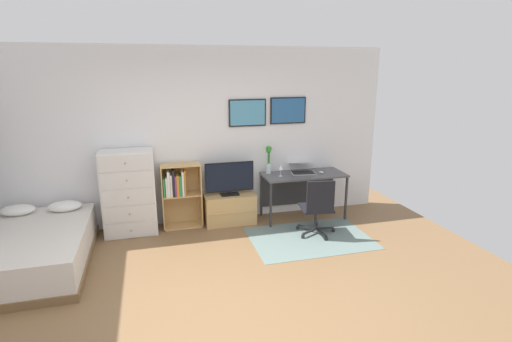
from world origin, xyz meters
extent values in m
plane|color=brown|center=(0.00, 0.00, 0.00)|extent=(7.20, 7.20, 0.00)
cube|color=white|center=(0.00, 2.43, 1.35)|extent=(6.12, 0.06, 2.70)
cube|color=black|center=(0.81, 2.38, 1.70)|extent=(0.59, 0.02, 0.42)
cube|color=#4C93B7|center=(0.81, 2.37, 1.70)|extent=(0.55, 0.01, 0.38)
cube|color=black|center=(1.48, 2.38, 1.72)|extent=(0.59, 0.02, 0.42)
cube|color=#285B93|center=(1.48, 2.37, 1.72)|extent=(0.55, 0.01, 0.38)
cube|color=slate|center=(1.46, 1.29, 0.00)|extent=(1.70, 1.20, 0.01)
cube|color=brown|center=(-2.17, 1.38, 0.05)|extent=(1.35, 1.95, 0.10)
cube|color=silver|center=(-2.17, 1.38, 0.28)|extent=(1.31, 1.91, 0.36)
ellipsoid|color=white|center=(-2.46, 2.10, 0.52)|extent=(0.44, 0.28, 0.14)
ellipsoid|color=white|center=(-1.88, 2.10, 0.52)|extent=(0.44, 0.28, 0.14)
cube|color=silver|center=(-1.02, 2.16, 0.62)|extent=(0.74, 0.42, 1.25)
cube|color=silver|center=(-1.02, 1.94, 0.13)|extent=(0.70, 0.01, 0.23)
sphere|color=#A59E8C|center=(-1.02, 1.93, 0.13)|extent=(0.03, 0.03, 0.03)
cube|color=silver|center=(-1.02, 1.94, 0.38)|extent=(0.70, 0.01, 0.23)
sphere|color=#A59E8C|center=(-1.02, 1.93, 0.38)|extent=(0.03, 0.03, 0.03)
cube|color=silver|center=(-1.02, 1.94, 0.62)|extent=(0.70, 0.01, 0.23)
sphere|color=#A59E8C|center=(-1.02, 1.93, 0.62)|extent=(0.03, 0.03, 0.03)
cube|color=silver|center=(-1.02, 1.94, 0.87)|extent=(0.70, 0.01, 0.23)
sphere|color=#A59E8C|center=(-1.02, 1.93, 0.87)|extent=(0.03, 0.03, 0.03)
cube|color=silver|center=(-1.02, 1.94, 1.12)|extent=(0.70, 0.01, 0.23)
sphere|color=#A59E8C|center=(-1.02, 1.93, 1.12)|extent=(0.03, 0.03, 0.03)
cube|color=tan|center=(-0.55, 2.22, 0.49)|extent=(0.02, 0.30, 0.99)
cube|color=tan|center=(0.02, 2.22, 0.49)|extent=(0.02, 0.30, 0.99)
cube|color=tan|center=(-0.27, 2.22, 0.01)|extent=(0.59, 0.30, 0.02)
cube|color=tan|center=(-0.27, 2.22, 0.51)|extent=(0.56, 0.30, 0.02)
cube|color=tan|center=(-0.27, 2.22, 0.98)|extent=(0.56, 0.30, 0.02)
cube|color=tan|center=(-0.27, 2.37, 0.49)|extent=(0.59, 0.01, 0.99)
cube|color=#2D8C4C|center=(-0.52, 2.18, 0.67)|extent=(0.02, 0.20, 0.29)
cube|color=white|center=(-0.49, 2.19, 0.67)|extent=(0.03, 0.22, 0.29)
cube|color=white|center=(-0.45, 2.19, 0.71)|extent=(0.04, 0.21, 0.38)
cube|color=white|center=(-0.42, 2.17, 0.69)|extent=(0.03, 0.17, 0.33)
cube|color=black|center=(-0.39, 2.17, 0.73)|extent=(0.03, 0.18, 0.41)
cube|color=#8C388C|center=(-0.36, 2.20, 0.68)|extent=(0.02, 0.23, 0.31)
cube|color=orange|center=(-0.32, 2.17, 0.68)|extent=(0.04, 0.18, 0.32)
cube|color=#2D8C4C|center=(-0.29, 2.20, 0.68)|extent=(0.03, 0.24, 0.31)
cube|color=white|center=(-0.25, 2.20, 0.71)|extent=(0.03, 0.23, 0.37)
cube|color=orange|center=(-0.22, 2.16, 0.72)|extent=(0.02, 0.17, 0.39)
cube|color=tan|center=(0.46, 2.17, 0.23)|extent=(0.78, 0.40, 0.47)
cube|color=tan|center=(0.46, 1.97, 0.23)|extent=(0.78, 0.01, 0.02)
cube|color=black|center=(0.46, 2.15, 0.48)|extent=(0.28, 0.16, 0.02)
cube|color=black|center=(0.46, 2.15, 0.51)|extent=(0.06, 0.04, 0.05)
cube|color=black|center=(0.46, 2.15, 0.76)|extent=(0.76, 0.02, 0.47)
cube|color=black|center=(0.46, 2.14, 0.76)|extent=(0.73, 0.01, 0.44)
cube|color=#4C4C4F|center=(1.66, 2.08, 0.72)|extent=(1.32, 0.58, 0.03)
cube|color=#2D2D30|center=(1.03, 1.82, 0.35)|extent=(0.03, 0.03, 0.71)
cube|color=#2D2D30|center=(2.29, 1.82, 0.35)|extent=(0.03, 0.03, 0.71)
cube|color=#2D2D30|center=(1.03, 2.34, 0.35)|extent=(0.03, 0.03, 0.71)
cube|color=#2D2D30|center=(2.29, 2.34, 0.35)|extent=(0.03, 0.03, 0.71)
cube|color=#2D2D30|center=(1.66, 2.36, 0.39)|extent=(1.26, 0.02, 0.50)
cylinder|color=#232326|center=(1.88, 1.40, 0.03)|extent=(0.05, 0.05, 0.05)
cube|color=#232326|center=(1.74, 1.42, 0.07)|extent=(0.28, 0.07, 0.02)
cylinder|color=#232326|center=(1.73, 1.69, 0.03)|extent=(0.05, 0.05, 0.05)
cube|color=#232326|center=(1.67, 1.56, 0.07)|extent=(0.15, 0.26, 0.02)
cylinder|color=#232326|center=(1.40, 1.63, 0.03)|extent=(0.05, 0.05, 0.05)
cube|color=#232326|center=(1.50, 1.53, 0.07)|extent=(0.22, 0.22, 0.02)
cylinder|color=#232326|center=(1.36, 1.31, 0.03)|extent=(0.05, 0.05, 0.05)
cube|color=#232326|center=(1.48, 1.37, 0.07)|extent=(0.26, 0.16, 0.02)
cylinder|color=#232326|center=(1.65, 1.16, 0.03)|extent=(0.05, 0.05, 0.05)
cube|color=#232326|center=(1.63, 1.30, 0.07)|extent=(0.08, 0.28, 0.02)
cylinder|color=#232326|center=(1.60, 1.44, 0.23)|extent=(0.04, 0.04, 0.30)
cube|color=black|center=(1.60, 1.44, 0.40)|extent=(0.50, 0.50, 0.03)
cube|color=black|center=(1.58, 1.24, 0.64)|extent=(0.40, 0.09, 0.45)
cube|color=#B7B7BC|center=(1.66, 2.12, 0.75)|extent=(0.41, 0.31, 0.01)
cube|color=black|center=(1.66, 2.11, 0.75)|extent=(0.38, 0.28, 0.00)
cube|color=#B7B7BC|center=(1.68, 2.28, 0.87)|extent=(0.40, 0.29, 0.07)
cube|color=#234C5B|center=(1.68, 2.27, 0.87)|extent=(0.38, 0.26, 0.06)
ellipsoid|color=silver|center=(1.95, 2.04, 0.76)|extent=(0.06, 0.10, 0.03)
cylinder|color=silver|center=(1.12, 2.27, 0.82)|extent=(0.09, 0.09, 0.16)
cylinder|color=#3D8438|center=(1.14, 2.27, 0.96)|extent=(0.01, 0.01, 0.35)
sphere|color=#308B2C|center=(1.14, 2.27, 1.14)|extent=(0.07, 0.07, 0.07)
cylinder|color=#3D8438|center=(1.13, 2.29, 0.95)|extent=(0.01, 0.01, 0.32)
sphere|color=#308B2C|center=(1.13, 2.29, 1.10)|extent=(0.07, 0.07, 0.07)
cylinder|color=#3D8438|center=(1.12, 2.27, 0.97)|extent=(0.01, 0.01, 0.36)
sphere|color=#308B2C|center=(1.12, 2.27, 1.15)|extent=(0.07, 0.07, 0.07)
cylinder|color=#3D8438|center=(1.13, 2.25, 0.95)|extent=(0.01, 0.01, 0.32)
sphere|color=#308B2C|center=(1.13, 2.25, 1.11)|extent=(0.07, 0.07, 0.07)
cylinder|color=silver|center=(1.26, 2.04, 0.74)|extent=(0.06, 0.06, 0.01)
cylinder|color=silver|center=(1.26, 2.04, 0.80)|extent=(0.01, 0.01, 0.10)
cone|color=silver|center=(1.26, 2.04, 0.88)|extent=(0.07, 0.07, 0.07)
camera|label=1|loc=(-0.65, -3.53, 2.38)|focal=27.46mm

